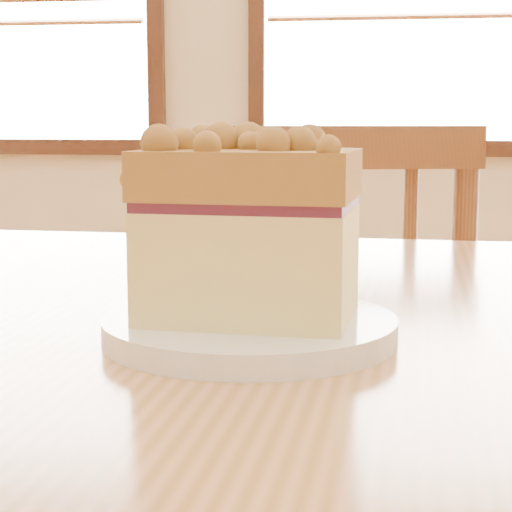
% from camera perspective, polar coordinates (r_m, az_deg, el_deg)
% --- Properties ---
extents(cafe_table_main, '(1.25, 0.86, 0.75)m').
position_cam_1_polar(cafe_table_main, '(0.74, 2.85, -10.43)').
color(cafe_table_main, '#CB854F').
rests_on(cafe_table_main, ground).
extents(cafe_chair_main, '(0.48, 0.48, 0.90)m').
position_cam_1_polar(cafe_chair_main, '(1.43, 4.74, -9.35)').
color(cafe_chair_main, brown).
rests_on(cafe_chair_main, ground).
extents(plate, '(0.20, 0.20, 0.02)m').
position_cam_1_polar(plate, '(0.59, -0.41, -4.76)').
color(plate, white).
rests_on(plate, cafe_table_main).
extents(cake_slice, '(0.15, 0.11, 0.13)m').
position_cam_1_polar(cake_slice, '(0.58, -0.32, 1.95)').
color(cake_slice, '#E6CE82').
rests_on(cake_slice, plate).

